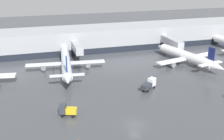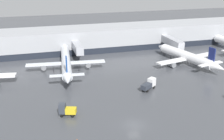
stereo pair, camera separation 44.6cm
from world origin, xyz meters
The scene contains 6 objects.
ground_plane centered at (0.00, 0.00, 0.00)m, with size 320.00×320.00×0.00m, color #424449.
terminal_building centered at (0.14, 61.87, 4.50)m, with size 160.00×30.28×9.00m.
parked_jet_1 centered at (32.21, 33.40, 2.62)m, with size 25.26×32.53×8.35m.
parked_jet_2 centered at (-9.46, 37.96, 3.26)m, with size 25.43×38.48×8.97m.
service_truck_0 centered at (-13.31, 8.05, 1.54)m, with size 4.17×2.81×2.99m.
service_truck_1 centered at (10.53, 16.55, 1.55)m, with size 5.34×4.39×2.97m.
Camera 2 is at (-19.27, -49.12, 31.51)m, focal length 45.00 mm.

